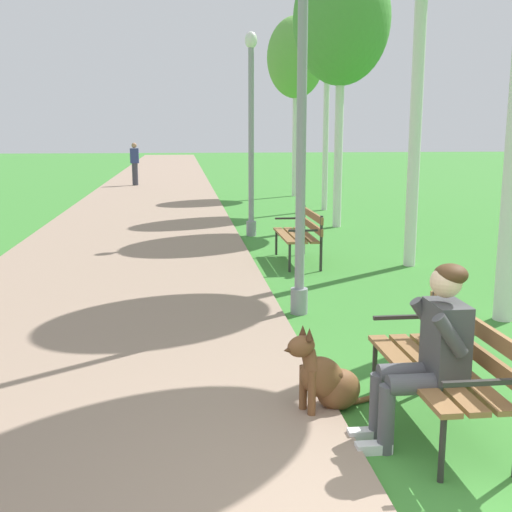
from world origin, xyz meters
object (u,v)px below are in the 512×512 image
birch_tree_fifth (328,18)px  birch_tree_sixth (296,58)px  park_bench_near (446,361)px  lamp_post_near (302,109)px  dog_brown (327,380)px  lamp_post_mid (251,133)px  park_bench_mid (301,231)px  pedestrian_distant (135,164)px  person_seated_on_near_bench (429,348)px  birch_tree_fourth (342,21)px

birch_tree_fifth → birch_tree_sixth: 3.89m
birch_tree_fifth → birch_tree_sixth: (-0.15, 3.84, -0.59)m
park_bench_near → lamp_post_near: 3.58m
park_bench_near → dog_brown: park_bench_near is taller
lamp_post_near → lamp_post_mid: (0.06, 5.69, -0.28)m
park_bench_mid → lamp_post_near: 3.49m
lamp_post_near → birch_tree_fifth: (2.48, 9.77, 2.59)m
park_bench_mid → dog_brown: park_bench_mid is taller
dog_brown → birch_tree_fifth: (2.76, 12.45, 4.67)m
dog_brown → pedestrian_distant: bearing=97.7°
park_bench_mid → person_seated_on_near_bench: bearing=-92.6°
pedestrian_distant → dog_brown: bearing=-82.3°
park_bench_near → dog_brown: bearing=154.4°
person_seated_on_near_bench → birch_tree_fifth: birch_tree_fifth is taller
park_bench_near → lamp_post_mid: 8.87m
birch_tree_fourth → birch_tree_fifth: size_ratio=0.88×
dog_brown → pedestrian_distant: (-2.80, 20.64, 0.58)m
birch_tree_sixth → birch_tree_fifth: bearing=-87.8°
dog_brown → person_seated_on_near_bench: bearing=-45.1°
birch_tree_fifth → person_seated_on_near_bench: bearing=-99.6°
park_bench_mid → birch_tree_sixth: birch_tree_sixth is taller
park_bench_mid → pedestrian_distant: 15.49m
park_bench_near → birch_tree_fourth: birch_tree_fourth is taller
park_bench_mid → birch_tree_fourth: bearing=68.2°
birch_tree_sixth → pedestrian_distant: 7.78m
park_bench_mid → birch_tree_sixth: 11.49m
lamp_post_mid → dog_brown: bearing=-92.3°
person_seated_on_near_bench → birch_tree_sixth: size_ratio=0.22×
park_bench_mid → person_seated_on_near_bench: person_seated_on_near_bench is taller
birch_tree_fourth → birch_tree_sixth: (0.26, 6.91, -0.03)m
dog_brown → park_bench_mid: bearing=81.5°
pedestrian_distant → person_seated_on_near_bench: bearing=-81.0°
lamp_post_mid → lamp_post_near: bearing=-90.6°
birch_tree_fourth → dog_brown: bearing=-104.1°
park_bench_mid → pedestrian_distant: pedestrian_distant is taller
park_bench_mid → lamp_post_near: lamp_post_near is taller
park_bench_near → park_bench_mid: bearing=89.3°
park_bench_near → lamp_post_mid: lamp_post_mid is taller
person_seated_on_near_bench → birch_tree_fourth: 10.75m
person_seated_on_near_bench → pedestrian_distant: size_ratio=0.76×
birch_tree_sixth → park_bench_near: bearing=-96.3°
birch_tree_fourth → lamp_post_near: bearing=-107.2°
birch_tree_fourth → birch_tree_sixth: birch_tree_fourth is taller
park_bench_near → dog_brown: (-0.77, 0.37, -0.25)m
dog_brown → birch_tree_fifth: birch_tree_fifth is taller
park_bench_near → birch_tree_sixth: birch_tree_sixth is taller
dog_brown → pedestrian_distant: size_ratio=0.48×
person_seated_on_near_bench → dog_brown: size_ratio=1.57×
birch_tree_sixth → pedestrian_distant: (-5.42, 4.36, -3.49)m
birch_tree_fourth → pedestrian_distant: size_ratio=3.48×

